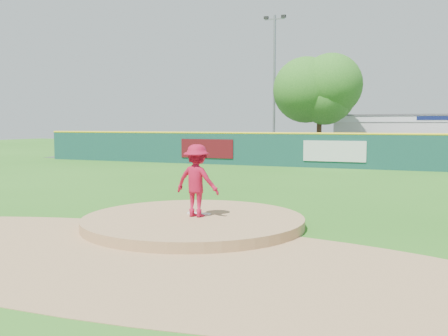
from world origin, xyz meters
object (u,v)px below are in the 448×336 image
at_px(pitcher, 197,181).
at_px(van, 403,153).
at_px(pool_building_grp, 437,135).
at_px(light_pole_left, 274,79).
at_px(deciduous_tree, 320,96).
at_px(playground_slide, 178,147).

height_order(pitcher, van, pitcher).
distance_m(pitcher, van, 22.12).
relative_size(pitcher, pool_building_grp, 0.12).
height_order(van, light_pole_left, light_pole_left).
bearing_deg(pool_building_grp, pitcher, -100.48).
bearing_deg(van, light_pole_left, 70.13).
height_order(pitcher, light_pole_left, light_pole_left).
bearing_deg(pitcher, deciduous_tree, -80.47).
relative_size(pitcher, van, 0.33).
relative_size(van, light_pole_left, 0.50).
relative_size(van, pool_building_grp, 0.36).
height_order(pitcher, deciduous_tree, deciduous_tree).
relative_size(van, playground_slide, 2.00).
bearing_deg(light_pole_left, playground_slide, -149.27).
xyz_separation_m(pool_building_grp, deciduous_tree, (-8.00, -6.99, 2.89)).
bearing_deg(playground_slide, van, -4.57).
relative_size(deciduous_tree, light_pole_left, 0.67).
relative_size(pool_building_grp, deciduous_tree, 2.07).
distance_m(deciduous_tree, light_pole_left, 4.72).
distance_m(van, deciduous_tree, 7.69).
bearing_deg(pool_building_grp, light_pole_left, -157.40).
bearing_deg(light_pole_left, van, -27.68).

